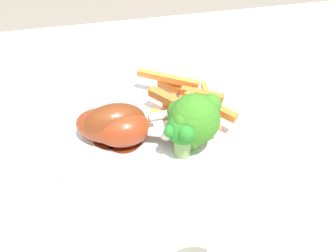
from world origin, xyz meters
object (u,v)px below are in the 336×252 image
(dining_table, at_px, (180,207))
(chicken_drumstick_extra, at_px, (127,129))
(dinner_plate, at_px, (168,140))
(carrot_fries_pile, at_px, (186,102))
(broccoli_floret_middle, at_px, (193,118))
(chicken_drumstick_near, at_px, (118,122))
(broccoli_floret_front, at_px, (183,129))
(chicken_drumstick_far, at_px, (111,126))

(dining_table, relative_size, chicken_drumstick_extra, 9.83)
(dinner_plate, bearing_deg, dining_table, 109.60)
(dining_table, xyz_separation_m, chicken_drumstick_extra, (0.06, -0.04, 0.14))
(carrot_fries_pile, bearing_deg, chicken_drumstick_extra, 24.38)
(broccoli_floret_middle, bearing_deg, chicken_drumstick_near, -22.28)
(carrot_fries_pile, height_order, chicken_drumstick_extra, chicken_drumstick_extra)
(dinner_plate, height_order, broccoli_floret_middle, broccoli_floret_middle)
(dinner_plate, distance_m, broccoli_floret_middle, 0.06)
(carrot_fries_pile, bearing_deg, chicken_drumstick_near, 16.55)
(broccoli_floret_front, bearing_deg, chicken_drumstick_near, -31.85)
(broccoli_floret_front, distance_m, broccoli_floret_middle, 0.02)
(dining_table, bearing_deg, broccoli_floret_middle, -143.57)
(carrot_fries_pile, relative_size, chicken_drumstick_extra, 1.20)
(dining_table, bearing_deg, chicken_drumstick_far, -28.15)
(carrot_fries_pile, distance_m, chicken_drumstick_far, 0.11)
(broccoli_floret_middle, distance_m, chicken_drumstick_near, 0.10)
(dining_table, xyz_separation_m, chicken_drumstick_near, (0.07, -0.05, 0.14))
(dinner_plate, relative_size, chicken_drumstick_near, 2.07)
(broccoli_floret_front, xyz_separation_m, chicken_drumstick_near, (0.07, -0.05, -0.02))
(dinner_plate, xyz_separation_m, chicken_drumstick_near, (0.06, -0.02, 0.03))
(dining_table, height_order, dinner_plate, dinner_plate)
(dining_table, height_order, broccoli_floret_middle, broccoli_floret_middle)
(broccoli_floret_front, distance_m, chicken_drumstick_near, 0.09)
(chicken_drumstick_far, bearing_deg, chicken_drumstick_extra, 157.34)
(dining_table, relative_size, carrot_fries_pile, 8.21)
(dining_table, xyz_separation_m, dinner_plate, (0.01, -0.03, 0.11))
(dining_table, distance_m, broccoli_floret_middle, 0.17)
(chicken_drumstick_far, bearing_deg, dinner_plate, 170.21)
(chicken_drumstick_extra, bearing_deg, broccoli_floret_front, 151.27)
(broccoli_floret_front, bearing_deg, carrot_fries_pile, -106.44)
(dining_table, relative_size, broccoli_floret_middle, 14.67)
(dining_table, height_order, chicken_drumstick_extra, chicken_drumstick_extra)
(broccoli_floret_front, distance_m, carrot_fries_pile, 0.08)
(broccoli_floret_middle, distance_m, carrot_fries_pile, 0.07)
(broccoli_floret_front, bearing_deg, chicken_drumstick_far, -27.38)
(broccoli_floret_front, relative_size, chicken_drumstick_near, 0.46)
(dining_table, bearing_deg, carrot_fries_pile, -106.61)
(dinner_plate, relative_size, chicken_drumstick_far, 2.23)
(dinner_plate, xyz_separation_m, carrot_fries_pile, (-0.03, -0.04, 0.03))
(broccoli_floret_middle, xyz_separation_m, chicken_drumstick_far, (0.10, -0.03, -0.03))
(dining_table, xyz_separation_m, chicken_drumstick_far, (0.08, -0.04, 0.14))
(chicken_drumstick_near, distance_m, chicken_drumstick_far, 0.01)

